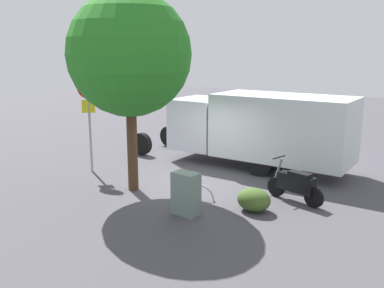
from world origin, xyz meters
name	(u,v)px	position (x,y,z in m)	size (l,w,h in m)	color
ground_plane	(186,183)	(0.00, 0.00, 0.00)	(60.00, 60.00, 0.00)	#47454C
box_truck_near	(256,126)	(-0.92, -3.06, 1.52)	(8.44, 2.23, 2.67)	black
motorcycle	(296,184)	(-3.50, -0.34, 0.52)	(1.78, 0.71, 1.20)	black
stop_sign	(89,109)	(3.52, 0.76, 2.22)	(0.71, 0.33, 3.32)	#9E9EA3
street_tree	(129,55)	(0.98, 1.40, 4.04)	(3.58, 3.58, 5.84)	#47301E
utility_cabinet	(186,194)	(-1.49, 2.12, 0.56)	(0.69, 0.42, 1.12)	slate
bike_rack_hoop	(201,199)	(-1.18, 0.94, 0.00)	(0.85, 0.85, 0.05)	#B7B7BC
shrub_near_sign	(254,200)	(-2.84, 0.93, 0.31)	(0.91, 0.75, 0.62)	#415D24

